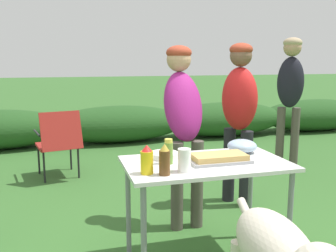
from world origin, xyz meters
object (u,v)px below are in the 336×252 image
at_px(camp_chair_green_behind_table, 59,141).
at_px(relish_jar, 169,152).
at_px(mustard_bottle, 147,160).
at_px(standing_person_with_beanie, 239,107).
at_px(beer_bottle, 165,160).
at_px(mixing_bowl, 242,146).
at_px(paper_cup_stack, 184,160).
at_px(standing_person_in_gray_fleece, 183,113).
at_px(folding_table, 206,173).
at_px(standing_person_in_olive_jacket, 290,87).
at_px(food_tray, 219,158).
at_px(plate_stack, 164,155).

bearing_deg(camp_chair_green_behind_table, relish_jar, -83.77).
height_order(mustard_bottle, camp_chair_green_behind_table, mustard_bottle).
bearing_deg(standing_person_with_beanie, beer_bottle, -69.44).
xyz_separation_m(mixing_bowl, paper_cup_stack, (-0.56, -0.35, 0.02)).
distance_m(beer_bottle, standing_person_in_gray_fleece, 0.99).
height_order(folding_table, camp_chair_green_behind_table, camp_chair_green_behind_table).
xyz_separation_m(folding_table, standing_person_in_olive_jacket, (1.92, 1.94, 0.41)).
xyz_separation_m(food_tray, beer_bottle, (-0.43, -0.18, 0.06)).
bearing_deg(paper_cup_stack, folding_table, 39.64).
distance_m(plate_stack, standing_person_in_olive_jacket, 2.81).
distance_m(paper_cup_stack, beer_bottle, 0.14).
height_order(food_tray, mixing_bowl, mixing_bowl).
bearing_deg(standing_person_in_olive_jacket, mixing_bowl, -97.89).
bearing_deg(paper_cup_stack, standing_person_with_beanie, 50.90).
distance_m(food_tray, mustard_bottle, 0.54).
relative_size(mustard_bottle, camp_chair_green_behind_table, 0.21).
xyz_separation_m(standing_person_with_beanie, camp_chair_green_behind_table, (-1.70, 1.30, -0.50)).
distance_m(relish_jar, camp_chair_green_behind_table, 2.39).
xyz_separation_m(folding_table, camp_chair_green_behind_table, (-0.98, 2.27, -0.20)).
bearing_deg(mixing_bowl, mustard_bottle, -157.79).
relative_size(plate_stack, standing_person_in_olive_jacket, 0.12).
xyz_separation_m(paper_cup_stack, camp_chair_green_behind_table, (-0.77, 2.45, -0.34)).
relative_size(mixing_bowl, beer_bottle, 1.14).
relative_size(food_tray, beer_bottle, 2.16).
bearing_deg(paper_cup_stack, standing_person_in_gray_fleece, 72.53).
bearing_deg(camp_chair_green_behind_table, paper_cup_stack, -84.21).
relative_size(food_tray, camp_chair_green_behind_table, 0.50).
bearing_deg(beer_bottle, standing_person_with_beanie, 47.84).
height_order(relish_jar, standing_person_in_olive_jacket, standing_person_in_olive_jacket).
relative_size(folding_table, standing_person_in_gray_fleece, 0.71).
height_order(paper_cup_stack, mustard_bottle, mustard_bottle).
bearing_deg(relish_jar, standing_person_with_beanie, 44.14).
xyz_separation_m(food_tray, standing_person_in_olive_jacket, (1.84, 1.97, 0.31)).
height_order(food_tray, mustard_bottle, mustard_bottle).
xyz_separation_m(mixing_bowl, mustard_bottle, (-0.79, -0.32, 0.04)).
bearing_deg(food_tray, paper_cup_stack, -153.54).
relative_size(standing_person_in_gray_fleece, standing_person_with_beanie, 0.98).
bearing_deg(mixing_bowl, food_tray, -143.67).
bearing_deg(mixing_bowl, plate_stack, 179.71).
height_order(folding_table, plate_stack, plate_stack).
bearing_deg(mustard_bottle, folding_table, 19.28).
relative_size(beer_bottle, standing_person_with_beanie, 0.12).
relative_size(paper_cup_stack, relish_jar, 0.86).
xyz_separation_m(paper_cup_stack, standing_person_in_olive_jacket, (2.13, 2.12, 0.26)).
distance_m(standing_person_with_beanie, standing_person_in_olive_jacket, 1.55).
height_order(food_tray, beer_bottle, beer_bottle).
bearing_deg(plate_stack, food_tray, -31.73).
bearing_deg(paper_cup_stack, mustard_bottle, 174.70).
height_order(food_tray, relish_jar, relish_jar).
distance_m(food_tray, plate_stack, 0.38).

